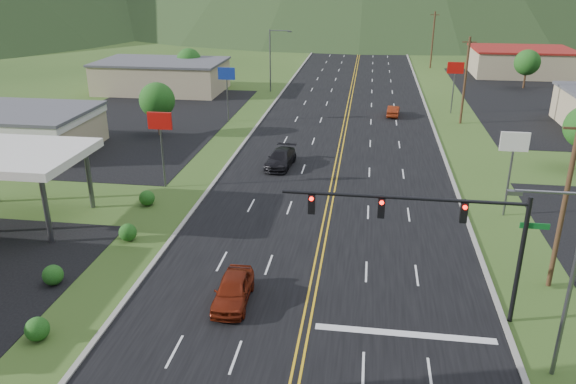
# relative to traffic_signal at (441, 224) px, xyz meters

# --- Properties ---
(traffic_signal) EXTENTS (13.10, 0.43, 7.00)m
(traffic_signal) POSITION_rel_traffic_signal_xyz_m (0.00, 0.00, 0.00)
(traffic_signal) COLOR black
(traffic_signal) RESTS_ON ground
(streetlight_east) EXTENTS (3.28, 0.25, 9.00)m
(streetlight_east) POSITION_rel_traffic_signal_xyz_m (4.70, -4.00, -0.15)
(streetlight_east) COLOR #59595E
(streetlight_east) RESTS_ON ground
(streetlight_west) EXTENTS (3.28, 0.25, 9.00)m
(streetlight_west) POSITION_rel_traffic_signal_xyz_m (-18.16, 56.00, -0.15)
(streetlight_west) COLOR #59595E
(streetlight_west) RESTS_ON ground
(gas_canopy) EXTENTS (10.00, 8.00, 5.30)m
(gas_canopy) POSITION_rel_traffic_signal_xyz_m (-28.48, 8.00, -0.46)
(gas_canopy) COLOR white
(gas_canopy) RESTS_ON ground
(building_west_mid) EXTENTS (14.40, 10.40, 4.10)m
(building_west_mid) POSITION_rel_traffic_signal_xyz_m (-38.48, 24.00, -3.06)
(building_west_mid) COLOR tan
(building_west_mid) RESTS_ON ground
(building_west_far) EXTENTS (18.40, 11.40, 4.50)m
(building_west_far) POSITION_rel_traffic_signal_xyz_m (-34.48, 54.00, -3.07)
(building_west_far) COLOR tan
(building_west_far) RESTS_ON ground
(building_east_far) EXTENTS (16.40, 12.40, 4.50)m
(building_east_far) POSITION_rel_traffic_signal_xyz_m (21.52, 76.00, -3.07)
(building_east_far) COLOR tan
(building_east_far) RESTS_ON ground
(pole_sign_west_a) EXTENTS (2.00, 0.18, 6.40)m
(pole_sign_west_a) POSITION_rel_traffic_signal_xyz_m (-20.48, 16.00, -0.28)
(pole_sign_west_a) COLOR #59595E
(pole_sign_west_a) RESTS_ON ground
(pole_sign_west_b) EXTENTS (2.00, 0.18, 6.40)m
(pole_sign_west_b) POSITION_rel_traffic_signal_xyz_m (-20.48, 38.00, -0.28)
(pole_sign_west_b) COLOR #59595E
(pole_sign_west_b) RESTS_ON ground
(pole_sign_east_a) EXTENTS (2.00, 0.18, 6.40)m
(pole_sign_east_a) POSITION_rel_traffic_signal_xyz_m (6.52, 14.00, -0.28)
(pole_sign_east_a) COLOR #59595E
(pole_sign_east_a) RESTS_ON ground
(pole_sign_east_b) EXTENTS (2.00, 0.18, 6.40)m
(pole_sign_east_b) POSITION_rel_traffic_signal_xyz_m (6.52, 46.00, -0.28)
(pole_sign_east_b) COLOR #59595E
(pole_sign_east_b) RESTS_ON ground
(tree_west_a) EXTENTS (3.84, 3.84, 5.82)m
(tree_west_a) POSITION_rel_traffic_signal_xyz_m (-26.48, 31.00, -1.44)
(tree_west_a) COLOR #382314
(tree_west_a) RESTS_ON ground
(tree_west_b) EXTENTS (3.84, 3.84, 5.82)m
(tree_west_b) POSITION_rel_traffic_signal_xyz_m (-31.48, 58.00, -1.44)
(tree_west_b) COLOR #382314
(tree_west_b) RESTS_ON ground
(tree_east_b) EXTENTS (3.84, 3.84, 5.82)m
(tree_east_b) POSITION_rel_traffic_signal_xyz_m (19.52, 64.00, -1.44)
(tree_east_b) COLOR #382314
(tree_east_b) RESTS_ON ground
(utility_pole_a) EXTENTS (1.60, 0.28, 10.00)m
(utility_pole_a) POSITION_rel_traffic_signal_xyz_m (7.02, 4.00, -0.20)
(utility_pole_a) COLOR #382314
(utility_pole_a) RESTS_ON ground
(utility_pole_b) EXTENTS (1.60, 0.28, 10.00)m
(utility_pole_b) POSITION_rel_traffic_signal_xyz_m (7.02, 41.00, -0.20)
(utility_pole_b) COLOR #382314
(utility_pole_b) RESTS_ON ground
(utility_pole_c) EXTENTS (1.60, 0.28, 10.00)m
(utility_pole_c) POSITION_rel_traffic_signal_xyz_m (7.02, 81.00, -0.20)
(utility_pole_c) COLOR #382314
(utility_pole_c) RESTS_ON ground
(utility_pole_d) EXTENTS (1.60, 0.28, 10.00)m
(utility_pole_d) POSITION_rel_traffic_signal_xyz_m (7.02, 121.00, -0.20)
(utility_pole_d) COLOR #382314
(utility_pole_d) RESTS_ON ground
(car_red_near) EXTENTS (1.99, 4.63, 1.56)m
(car_red_near) POSITION_rel_traffic_signal_xyz_m (-10.67, -0.42, -4.55)
(car_red_near) COLOR maroon
(car_red_near) RESTS_ON ground
(car_dark_mid) EXTENTS (2.60, 5.44, 1.53)m
(car_dark_mid) POSITION_rel_traffic_signal_xyz_m (-11.64, 22.43, -4.57)
(car_dark_mid) COLOR black
(car_dark_mid) RESTS_ON ground
(car_red_far) EXTENTS (1.74, 4.07, 1.30)m
(car_red_far) POSITION_rel_traffic_signal_xyz_m (-0.78, 43.31, -4.68)
(car_red_far) COLOR maroon
(car_red_far) RESTS_ON ground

